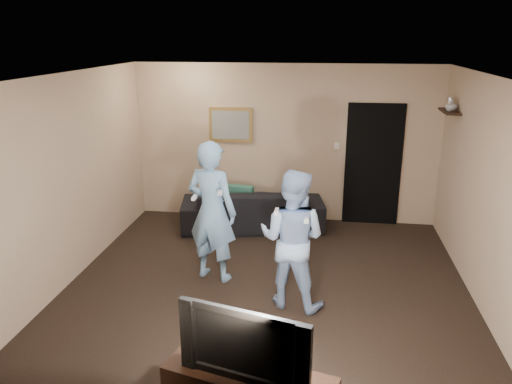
# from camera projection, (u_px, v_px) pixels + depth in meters

# --- Properties ---
(ground) EXTENTS (5.00, 5.00, 0.00)m
(ground) POSITION_uv_depth(u_px,v_px,m) (266.00, 287.00, 6.28)
(ground) COLOR black
(ground) RESTS_ON ground
(ceiling) EXTENTS (5.00, 5.00, 0.04)m
(ceiling) POSITION_uv_depth(u_px,v_px,m) (268.00, 76.00, 5.50)
(ceiling) COLOR silver
(ceiling) RESTS_ON wall_back
(wall_back) EXTENTS (5.00, 0.04, 2.60)m
(wall_back) POSITION_uv_depth(u_px,v_px,m) (285.00, 144.00, 8.25)
(wall_back) COLOR tan
(wall_back) RESTS_ON ground
(wall_front) EXTENTS (5.00, 0.04, 2.60)m
(wall_front) POSITION_uv_depth(u_px,v_px,m) (226.00, 292.00, 3.53)
(wall_front) COLOR tan
(wall_front) RESTS_ON ground
(wall_left) EXTENTS (0.04, 5.00, 2.60)m
(wall_left) POSITION_uv_depth(u_px,v_px,m) (68.00, 180.00, 6.22)
(wall_left) COLOR tan
(wall_left) RESTS_ON ground
(wall_right) EXTENTS (0.04, 5.00, 2.60)m
(wall_right) POSITION_uv_depth(u_px,v_px,m) (489.00, 197.00, 5.56)
(wall_right) COLOR tan
(wall_right) RESTS_ON ground
(sofa) EXTENTS (2.40, 1.28, 0.66)m
(sofa) POSITION_uv_depth(u_px,v_px,m) (253.00, 208.00, 8.12)
(sofa) COLOR black
(sofa) RESTS_ON ground
(throw_pillow) EXTENTS (0.46, 0.21, 0.44)m
(throw_pillow) POSITION_uv_depth(u_px,v_px,m) (240.00, 199.00, 8.10)
(throw_pillow) COLOR #1B5144
(throw_pillow) RESTS_ON sofa
(painting_frame) EXTENTS (0.72, 0.05, 0.57)m
(painting_frame) POSITION_uv_depth(u_px,v_px,m) (231.00, 125.00, 8.25)
(painting_frame) COLOR olive
(painting_frame) RESTS_ON wall_back
(painting_canvas) EXTENTS (0.62, 0.01, 0.47)m
(painting_canvas) POSITION_uv_depth(u_px,v_px,m) (230.00, 125.00, 8.23)
(painting_canvas) COLOR slate
(painting_canvas) RESTS_ON painting_frame
(doorway) EXTENTS (0.90, 0.06, 2.00)m
(doorway) POSITION_uv_depth(u_px,v_px,m) (373.00, 165.00, 8.12)
(doorway) COLOR black
(doorway) RESTS_ON ground
(light_switch) EXTENTS (0.08, 0.02, 0.12)m
(light_switch) POSITION_uv_depth(u_px,v_px,m) (337.00, 146.00, 8.11)
(light_switch) COLOR silver
(light_switch) RESTS_ON wall_back
(wall_shelf) EXTENTS (0.20, 0.60, 0.03)m
(wall_shelf) POSITION_uv_depth(u_px,v_px,m) (450.00, 111.00, 7.06)
(wall_shelf) COLOR black
(wall_shelf) RESTS_ON wall_right
(shelf_vase) EXTENTS (0.20, 0.20, 0.17)m
(shelf_vase) POSITION_uv_depth(u_px,v_px,m) (451.00, 105.00, 6.97)
(shelf_vase) COLOR #9E9EA3
(shelf_vase) RESTS_ON wall_shelf
(shelf_figurine) EXTENTS (0.06, 0.06, 0.18)m
(shelf_figurine) POSITION_uv_depth(u_px,v_px,m) (450.00, 103.00, 7.08)
(shelf_figurine) COLOR #BBBBC0
(shelf_figurine) RESTS_ON wall_shelf
(television) EXTENTS (1.06, 0.41, 0.61)m
(television) POSITION_uv_depth(u_px,v_px,m) (249.00, 339.00, 3.83)
(television) COLOR black
(television) RESTS_ON tv_console
(wii_player_left) EXTENTS (0.76, 0.61, 1.82)m
(wii_player_left) POSITION_uv_depth(u_px,v_px,m) (212.00, 212.00, 6.26)
(wii_player_left) COLOR #7FAFDC
(wii_player_left) RESTS_ON ground
(wii_player_right) EXTENTS (0.93, 0.81, 1.64)m
(wii_player_right) POSITION_uv_depth(u_px,v_px,m) (292.00, 239.00, 5.66)
(wii_player_right) COLOR #9DBAE4
(wii_player_right) RESTS_ON ground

